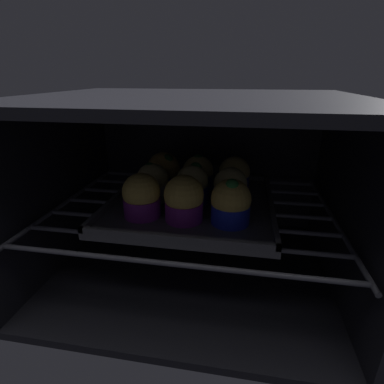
% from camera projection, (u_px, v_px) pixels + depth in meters
% --- Properties ---
extents(oven_cavity, '(0.59, 0.47, 0.37)m').
position_uv_depth(oven_cavity, '(195.00, 186.00, 0.63)').
color(oven_cavity, black).
rests_on(oven_cavity, ground).
extents(oven_rack, '(0.55, 0.42, 0.01)m').
position_uv_depth(oven_rack, '(192.00, 209.00, 0.60)').
color(oven_rack, '#51515B').
rests_on(oven_rack, oven_cavity).
extents(baking_tray, '(0.32, 0.32, 0.02)m').
position_uv_depth(baking_tray, '(192.00, 204.00, 0.60)').
color(baking_tray, '#4C4C51').
rests_on(baking_tray, oven_rack).
extents(muffin_row0_col0, '(0.07, 0.07, 0.08)m').
position_uv_depth(muffin_row0_col0, '(142.00, 197.00, 0.52)').
color(muffin_row0_col0, '#7A238C').
rests_on(muffin_row0_col0, baking_tray).
extents(muffin_row0_col1, '(0.07, 0.07, 0.08)m').
position_uv_depth(muffin_row0_col1, '(183.00, 199.00, 0.51)').
color(muffin_row0_col1, '#7A238C').
rests_on(muffin_row0_col1, baking_tray).
extents(muffin_row0_col2, '(0.07, 0.07, 0.08)m').
position_uv_depth(muffin_row0_col2, '(231.00, 203.00, 0.50)').
color(muffin_row0_col2, '#1928B7').
rests_on(muffin_row0_col2, baking_tray).
extents(muffin_row1_col0, '(0.07, 0.07, 0.08)m').
position_uv_depth(muffin_row1_col0, '(152.00, 183.00, 0.59)').
color(muffin_row1_col0, silver).
rests_on(muffin_row1_col0, baking_tray).
extents(muffin_row1_col1, '(0.07, 0.07, 0.08)m').
position_uv_depth(muffin_row1_col1, '(192.00, 185.00, 0.58)').
color(muffin_row1_col1, '#1928B7').
rests_on(muffin_row1_col1, baking_tray).
extents(muffin_row1_col2, '(0.07, 0.07, 0.08)m').
position_uv_depth(muffin_row1_col2, '(230.00, 188.00, 0.57)').
color(muffin_row1_col2, '#1928B7').
rests_on(muffin_row1_col2, baking_tray).
extents(muffin_row2_col0, '(0.07, 0.07, 0.08)m').
position_uv_depth(muffin_row2_col0, '(164.00, 171.00, 0.66)').
color(muffin_row2_col0, '#1928B7').
rests_on(muffin_row2_col0, baking_tray).
extents(muffin_row2_col1, '(0.07, 0.07, 0.08)m').
position_uv_depth(muffin_row2_col1, '(199.00, 174.00, 0.65)').
color(muffin_row2_col1, '#1928B7').
rests_on(muffin_row2_col1, baking_tray).
extents(muffin_row2_col2, '(0.07, 0.07, 0.07)m').
position_uv_depth(muffin_row2_col2, '(234.00, 175.00, 0.64)').
color(muffin_row2_col2, '#1928B7').
rests_on(muffin_row2_col2, baking_tray).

